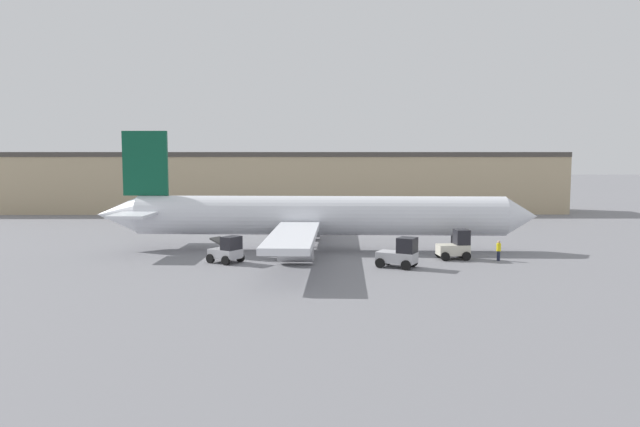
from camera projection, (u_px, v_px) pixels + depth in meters
The scene contains 7 objects.
ground_plane at pixel (320, 250), 58.00m from camera, with size 400.00×400.00×0.00m, color slate.
terminal_building at pixel (259, 182), 95.91m from camera, with size 92.17×10.52×9.16m.
airplane at pixel (309, 216), 57.73m from camera, with size 40.95×35.45×11.07m.
ground_crew_worker at pixel (499, 250), 52.41m from camera, with size 0.38×0.38×1.71m.
baggage_tug at pixel (400, 254), 49.19m from camera, with size 3.49×3.07×2.44m.
belt_loader_truck at pixel (227, 250), 51.36m from camera, with size 3.18×3.07×2.23m.
pushback_tug at pixel (456, 246), 53.09m from camera, with size 2.75×2.07×2.55m.
Camera 1 is at (-0.48, -57.39, 9.06)m, focal length 35.00 mm.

